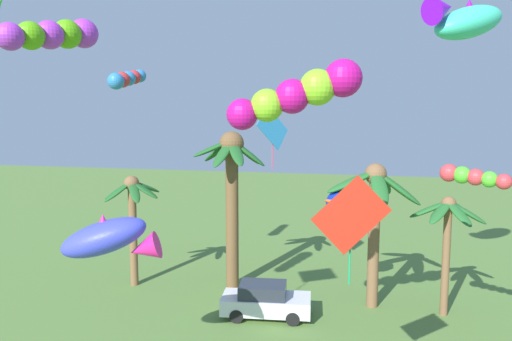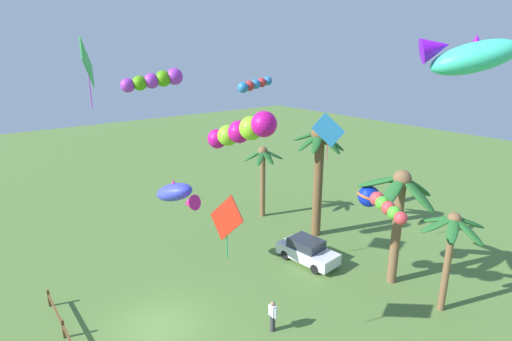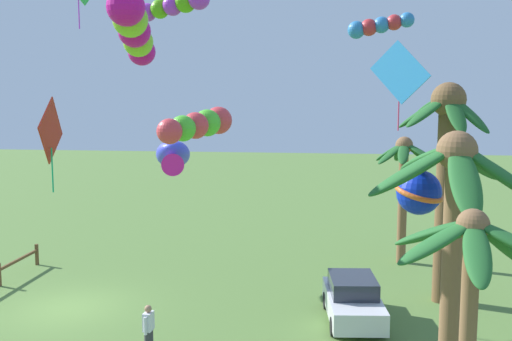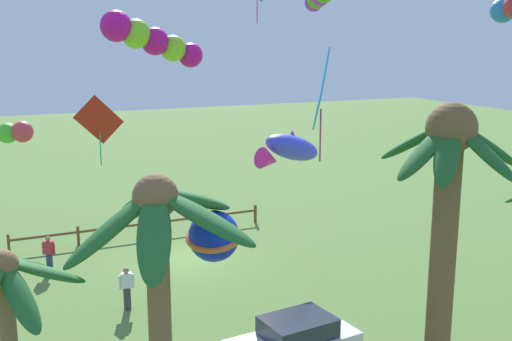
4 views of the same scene
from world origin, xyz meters
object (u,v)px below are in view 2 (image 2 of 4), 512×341
Objects in this scene: kite_diamond_5 at (226,219)px; kite_diamond_7 at (87,63)px; parked_car_0 at (307,251)px; spectator_0 at (273,316)px; kite_tube_3 at (155,80)px; palm_tree_3 at (451,236)px; kite_tube_8 at (387,207)px; palm_tree_2 at (263,166)px; kite_tube_6 at (242,131)px; palm_tree_0 at (319,159)px; kite_ball_0 at (369,196)px; palm_tree_1 at (399,200)px; kite_tube_9 at (254,85)px; kite_diamond_4 at (328,131)px; kite_fish_1 at (468,56)px; kite_fish_2 at (176,193)px.

kite_diamond_5 is 0.84× the size of kite_diamond_7.
parked_car_0 is 6.97m from spectator_0.
kite_tube_3 is (-8.52, -1.30, 10.48)m from spectator_0.
palm_tree_3 is 6.15m from kite_tube_8.
palm_tree_2 is 1.80× the size of kite_diamond_7.
kite_tube_6 reaches higher than kite_diamond_5.
kite_diamond_5 is at bearing 17.41° from kite_diamond_7.
palm_tree_0 is 15.76m from kite_diamond_7.
kite_ball_0 is at bearing 61.47° from kite_diamond_7.
palm_tree_1 is 3.60× the size of kite_ball_0.
kite_tube_9 reaches higher than palm_tree_0.
spectator_0 is 0.43× the size of kite_tube_6.
kite_tube_3 is at bearing -103.04° from palm_tree_0.
kite_diamond_4 is (7.53, -1.10, 4.05)m from palm_tree_2.
kite_diamond_7 is (-11.50, -12.90, 8.13)m from palm_tree_3.
kite_ball_0 is 7.08m from kite_tube_8.
palm_tree_2 is (-12.06, 0.16, -0.76)m from palm_tree_1.
kite_diamond_7 reaches higher than kite_tube_9.
palm_tree_3 is 8.76m from kite_diamond_4.
palm_tree_3 is 3.38× the size of spectator_0.
palm_tree_1 is 10.25m from kite_tube_6.
kite_diamond_5 is 6.27m from kite_tube_8.
palm_tree_3 is 11.51m from kite_tube_6.
kite_tube_8 is (12.41, 3.73, -4.33)m from kite_tube_3.
palm_tree_0 is 4.10m from kite_diamond_4.
palm_tree_0 is at bearing 123.31° from spectator_0.
parked_car_0 is (2.44, -3.30, -4.93)m from palm_tree_0.
kite_diamond_5 reaches higher than palm_tree_3.
palm_tree_2 is at bearing 171.68° from kite_diamond_4.
parked_car_0 is at bearing 109.09° from kite_tube_6.
palm_tree_2 is at bearing 105.57° from kite_diamond_7.
kite_tube_3 reaches higher than palm_tree_3.
kite_tube_9 is (-2.03, 8.35, -0.73)m from kite_tube_3.
kite_tube_3 reaches higher than parked_car_0.
palm_tree_1 is 2.50× the size of kite_diamond_5.
kite_tube_6 reaches higher than parked_car_0.
kite_fish_1 reaches higher than parked_car_0.
kite_tube_6 is (2.30, -6.64, 8.79)m from parked_car_0.
parked_car_0 is 7.64m from kite_diamond_4.
kite_fish_1 reaches higher than kite_tube_3.
kite_tube_8 is at bearing -34.35° from palm_tree_0.
spectator_0 is 0.57× the size of kite_tube_9.
palm_tree_3 is 1.92× the size of kite_tube_9.
kite_diamond_5 reaches higher than kite_ball_0.
palm_tree_0 is 10.38m from palm_tree_3.
palm_tree_2 is at bearing 162.08° from parked_car_0.
kite_tube_9 reaches higher than kite_fish_2.
palm_tree_1 is at bearing 86.18° from kite_diamond_5.
spectator_0 is 0.50× the size of kite_diamond_7.
kite_tube_9 is at bearing 162.27° from kite_tube_8.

